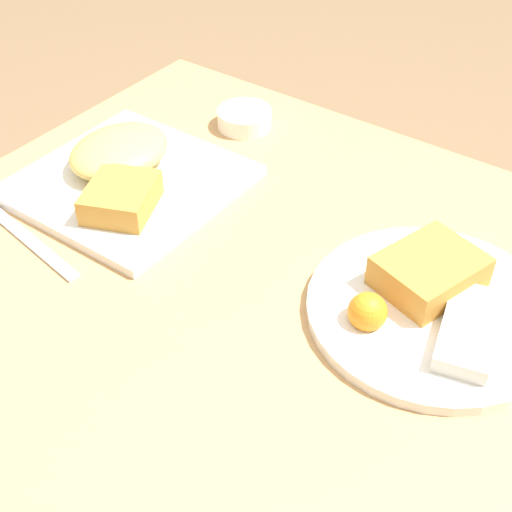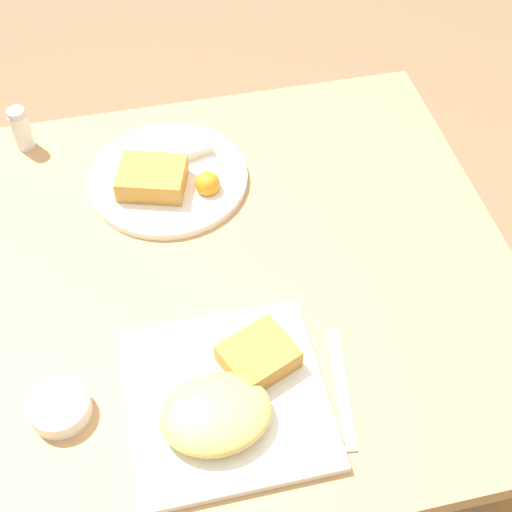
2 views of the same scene
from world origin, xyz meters
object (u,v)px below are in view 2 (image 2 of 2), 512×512
at_px(plate_square_near, 227,398).
at_px(plate_oval_far, 167,176).
at_px(sauce_ramekin, 59,407).
at_px(butter_knife, 342,387).
at_px(salt_shaker, 22,131).

distance_m(plate_square_near, plate_oval_far, 0.46).
xyz_separation_m(sauce_ramekin, butter_knife, (0.39, -0.05, -0.01)).
distance_m(sauce_ramekin, salt_shaker, 0.57).
height_order(plate_oval_far, salt_shaker, salt_shaker).
bearing_deg(salt_shaker, butter_knife, -55.30).
bearing_deg(butter_knife, plate_oval_far, 30.78).
distance_m(plate_square_near, butter_knife, 0.17).
bearing_deg(sauce_ramekin, butter_knife, -7.02).
distance_m(plate_square_near, sauce_ramekin, 0.23).
bearing_deg(plate_oval_far, salt_shaker, 147.83).
relative_size(plate_square_near, sauce_ramekin, 3.24).
bearing_deg(plate_oval_far, plate_square_near, -87.65).
relative_size(plate_oval_far, butter_knife, 1.46).
relative_size(plate_square_near, plate_oval_far, 0.97).
xyz_separation_m(plate_oval_far, salt_shaker, (-0.24, 0.15, 0.02)).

